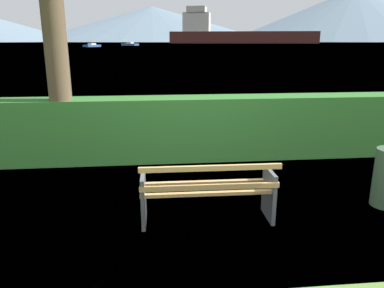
% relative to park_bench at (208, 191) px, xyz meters
% --- Properties ---
extents(ground_plane, '(1400.00, 1400.00, 0.00)m').
position_rel_park_bench_xyz_m(ground_plane, '(0.00, 0.06, -0.43)').
color(ground_plane, '#567A38').
extents(water_surface, '(620.00, 620.00, 0.00)m').
position_rel_park_bench_xyz_m(water_surface, '(0.00, 308.54, -0.43)').
color(water_surface, slate).
rests_on(water_surface, ground_plane).
extents(park_bench, '(1.75, 0.59, 0.87)m').
position_rel_park_bench_xyz_m(park_bench, '(0.00, 0.00, 0.00)').
color(park_bench, tan).
rests_on(park_bench, ground_plane).
extents(hedge_row, '(12.00, 0.69, 1.25)m').
position_rel_park_bench_xyz_m(hedge_row, '(0.00, 2.77, 0.20)').
color(hedge_row, '#2D6B28').
rests_on(hedge_row, ground_plane).
extents(cargo_ship_large, '(103.58, 39.23, 25.07)m').
position_rel_park_bench_xyz_m(cargo_ship_large, '(55.52, 266.61, 6.58)').
color(cargo_ship_large, '#471E19').
rests_on(cargo_ship_large, water_surface).
extents(fishing_boat_near, '(7.83, 7.44, 1.46)m').
position_rel_park_bench_xyz_m(fishing_boat_near, '(-10.27, 162.76, 0.11)').
color(fishing_boat_near, '#335693').
rests_on(fishing_boat_near, water_surface).
extents(sailboat_mid, '(5.52, 6.77, 1.26)m').
position_rel_park_bench_xyz_m(sailboat_mid, '(-21.43, 131.25, 0.03)').
color(sailboat_mid, '#335693').
rests_on(sailboat_mid, water_surface).
extents(distant_hills, '(1018.04, 431.33, 75.89)m').
position_rel_park_bench_xyz_m(distant_hills, '(-10.04, 554.45, 31.76)').
color(distant_hills, slate).
rests_on(distant_hills, ground_plane).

